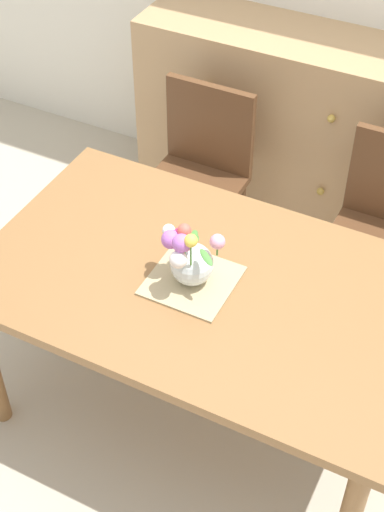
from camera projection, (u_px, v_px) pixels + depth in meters
name	position (u px, v px, depth m)	size (l,w,h in m)	color
ground_plane	(203.00, 407.00, 3.10)	(12.00, 12.00, 0.00)	#B7AD99
dining_table	(204.00, 297.00, 2.66)	(1.58, 0.96, 0.74)	olive
chair_left	(199.00, 170.00, 3.43)	(0.42, 0.42, 0.90)	brown
dresser	(282.00, 128.00, 3.70)	(1.40, 0.47, 1.00)	tan
placemat	(192.00, 281.00, 2.59)	(0.29, 0.29, 0.01)	tan
flower_vase	(189.00, 257.00, 2.51)	(0.23, 0.21, 0.26)	silver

